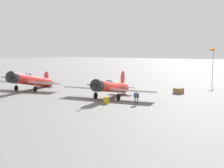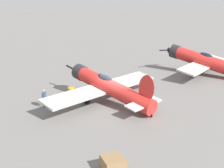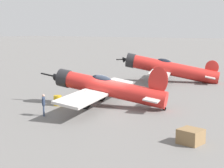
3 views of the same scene
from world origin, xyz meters
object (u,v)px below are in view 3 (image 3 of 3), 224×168
(airplane_mid_apron, at_px, (168,69))
(ground_crew_mechanic, at_px, (44,103))
(equipment_crate, at_px, (191,136))
(fuel_drum, at_px, (58,100))
(airplane_foreground, at_px, (106,88))

(airplane_mid_apron, relative_size, ground_crew_mechanic, 7.00)
(ground_crew_mechanic, height_order, equipment_crate, ground_crew_mechanic)
(airplane_mid_apron, height_order, fuel_drum, airplane_mid_apron)
(airplane_mid_apron, height_order, ground_crew_mechanic, airplane_mid_apron)
(ground_crew_mechanic, xyz_separation_m, equipment_crate, (-0.55, -10.91, -0.55))
(equipment_crate, xyz_separation_m, fuel_drum, (3.74, 12.30, 0.00))
(ground_crew_mechanic, relative_size, fuel_drum, 1.94)
(airplane_mid_apron, xyz_separation_m, ground_crew_mechanic, (-19.80, 1.27, -0.59))
(airplane_foreground, distance_m, equipment_crate, 10.54)
(fuel_drum, bearing_deg, airplane_foreground, -61.63)
(ground_crew_mechanic, distance_m, equipment_crate, 10.93)
(airplane_foreground, height_order, fuel_drum, airplane_foreground)
(ground_crew_mechanic, bearing_deg, fuel_drum, 69.41)
(equipment_crate, distance_m, fuel_drum, 12.85)
(airplane_mid_apron, distance_m, ground_crew_mechanic, 19.85)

